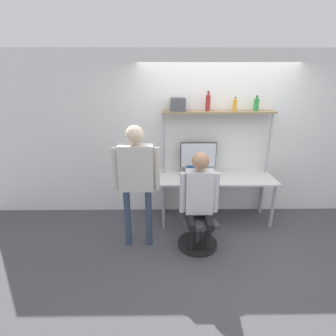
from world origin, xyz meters
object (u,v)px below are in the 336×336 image
laptop (195,176)px  bottle_green (256,104)px  person_standing (136,172)px  bottle_amber (235,105)px  cell_phone (211,181)px  person_seated (200,194)px  bottle_red (208,103)px  monitor (198,156)px  office_chair (197,228)px  storage_box (178,104)px

laptop → bottle_green: size_ratio=1.30×
person_standing → bottle_amber: 1.86m
cell_phone → bottle_green: size_ratio=0.65×
person_seated → person_standing: size_ratio=0.80×
laptop → cell_phone: (0.24, -0.06, -0.06)m
bottle_red → person_standing: bearing=-139.9°
cell_phone → person_seated: size_ratio=0.11×
person_standing → bottle_green: bottle_green is taller
laptop → bottle_green: bearing=17.2°
cell_phone → bottle_red: bottle_red is taller
laptop → bottle_amber: bearing=25.6°
monitor → laptop: (-0.08, -0.29, -0.23)m
office_chair → person_standing: size_ratio=0.51×
person_seated → bottle_amber: size_ratio=6.63×
person_seated → bottle_green: size_ratio=6.02×
person_seated → bottle_red: size_ratio=4.72×
cell_phone → office_chair: office_chair is taller
bottle_green → bottle_red: bearing=180.0°
monitor → bottle_green: 1.20m
cell_phone → bottle_amber: size_ratio=0.72×
cell_phone → monitor: bearing=115.3°
person_seated → bottle_amber: 1.55m
cell_phone → person_standing: 1.26m
office_chair → bottle_red: bottle_red is taller
bottle_amber → bottle_green: bearing=-0.0°
laptop → storage_box: storage_box is taller
monitor → office_chair: bearing=-95.9°
monitor → bottle_red: bottle_red is taller
monitor → storage_box: storage_box is taller
laptop → person_standing: 1.07m
laptop → storage_box: bearing=132.3°
cell_phone → bottle_green: bottle_green is taller
person_standing → laptop: bearing=34.6°
monitor → person_seated: 0.96m
bottle_amber → bottle_green: 0.33m
person_standing → storage_box: 1.30m
person_seated → storage_box: bearing=105.5°
bottle_red → storage_box: size_ratio=1.31×
monitor → bottle_green: size_ratio=2.56×
cell_phone → bottle_green: 1.37m
office_chair → bottle_green: 2.08m
laptop → bottle_red: (0.19, 0.29, 1.09)m
laptop → office_chair: (-0.01, -0.60, -0.56)m
monitor → cell_phone: 0.48m
cell_phone → bottle_green: (0.70, 0.35, 1.12)m
laptop → person_standing: (-0.85, -0.58, 0.29)m
monitor → bottle_green: bearing=0.4°
bottle_green → storage_box: bearing=180.0°
office_chair → storage_box: storage_box is taller
monitor → laptop: bearing=-105.3°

